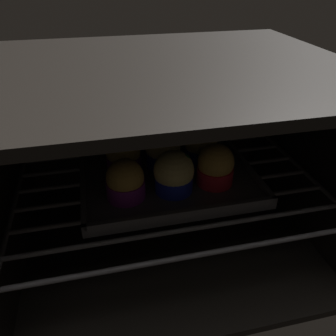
# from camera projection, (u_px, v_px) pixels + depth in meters

# --- Properties ---
(oven_cavity) EXTENTS (0.59, 0.47, 0.37)m
(oven_cavity) POSITION_uv_depth(u_px,v_px,m) (162.00, 155.00, 0.65)
(oven_cavity) COLOR black
(oven_cavity) RESTS_ON ground
(oven_rack) EXTENTS (0.55, 0.42, 0.01)m
(oven_rack) POSITION_uv_depth(u_px,v_px,m) (167.00, 182.00, 0.64)
(oven_rack) COLOR #4C494C
(oven_rack) RESTS_ON oven_cavity
(baking_tray) EXTENTS (0.31, 0.23, 0.02)m
(baking_tray) POSITION_uv_depth(u_px,v_px,m) (168.00, 179.00, 0.62)
(baking_tray) COLOR #4C4C51
(baking_tray) RESTS_ON oven_rack
(muffin_row0_col0) EXTENTS (0.06, 0.06, 0.07)m
(muffin_row0_col0) POSITION_uv_depth(u_px,v_px,m) (125.00, 181.00, 0.55)
(muffin_row0_col0) COLOR #7A238C
(muffin_row0_col0) RESTS_ON baking_tray
(muffin_row0_col1) EXTENTS (0.07, 0.07, 0.07)m
(muffin_row0_col1) POSITION_uv_depth(u_px,v_px,m) (176.00, 174.00, 0.57)
(muffin_row0_col1) COLOR #1928B7
(muffin_row0_col1) RESTS_ON baking_tray
(muffin_row0_col2) EXTENTS (0.06, 0.06, 0.07)m
(muffin_row0_col2) POSITION_uv_depth(u_px,v_px,m) (215.00, 166.00, 0.59)
(muffin_row0_col2) COLOR red
(muffin_row0_col2) RESTS_ON baking_tray
(muffin_row1_col0) EXTENTS (0.07, 0.07, 0.07)m
(muffin_row1_col0) POSITION_uv_depth(u_px,v_px,m) (123.00, 154.00, 0.62)
(muffin_row1_col0) COLOR #7A238C
(muffin_row1_col0) RESTS_ON baking_tray
(muffin_row1_col1) EXTENTS (0.07, 0.07, 0.07)m
(muffin_row1_col1) POSITION_uv_depth(u_px,v_px,m) (165.00, 151.00, 0.64)
(muffin_row1_col1) COLOR #1928B7
(muffin_row1_col1) RESTS_ON baking_tray
(muffin_row1_col2) EXTENTS (0.06, 0.06, 0.07)m
(muffin_row1_col2) POSITION_uv_depth(u_px,v_px,m) (201.00, 146.00, 0.65)
(muffin_row1_col2) COLOR #1928B7
(muffin_row1_col2) RESTS_ON baking_tray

